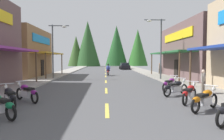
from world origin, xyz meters
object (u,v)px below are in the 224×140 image
at_px(motorcycle_parked_left_3, 10,97).
at_px(parked_car_curbside, 125,66).
at_px(motorcycle_parked_right_3, 189,93).
at_px(pedestrian_waiting, 159,68).
at_px(motorcycle_parked_right_4, 176,87).
at_px(motorcycle_parked_right_2, 205,99).
at_px(pedestrian_by_shop, 203,80).
at_px(motorcycle_parked_right_5, 170,84).
at_px(motorcycle_parked_left_4, 27,92).
at_px(streetlamp_left, 56,43).
at_px(streetlamp_right, 158,40).
at_px(rider_cruising_lead, 108,71).

bearing_deg(motorcycle_parked_left_3, parked_car_curbside, -50.79).
distance_m(motorcycle_parked_right_3, pedestrian_waiting, 18.45).
height_order(motorcycle_parked_right_4, parked_car_curbside, parked_car_curbside).
relative_size(motorcycle_parked_right_2, pedestrian_by_shop, 1.16).
distance_m(motorcycle_parked_right_2, pedestrian_by_shop, 3.94).
height_order(motorcycle_parked_right_5, motorcycle_parked_left_3, same).
relative_size(motorcycle_parked_right_5, motorcycle_parked_left_3, 0.89).
distance_m(motorcycle_parked_right_3, parked_car_curbside, 32.42).
xyz_separation_m(motorcycle_parked_right_2, parked_car_curbside, (-0.02, 33.90, 0.20)).
xyz_separation_m(motorcycle_parked_right_5, pedestrian_by_shop, (1.46, -1.62, 0.40)).
xyz_separation_m(motorcycle_parked_left_4, pedestrian_by_shop, (9.87, 1.49, 0.40)).
bearing_deg(pedestrian_by_shop, parked_car_curbside, 137.27).
distance_m(motorcycle_parked_right_2, motorcycle_parked_left_3, 8.52).
bearing_deg(streetlamp_left, motorcycle_parked_right_5, -40.56).
bearing_deg(motorcycle_parked_right_2, streetlamp_right, 48.31).
bearing_deg(motorcycle_parked_right_5, motorcycle_parked_left_4, 155.59).
bearing_deg(streetlamp_right, motorcycle_parked_right_2, -95.85).
distance_m(motorcycle_parked_left_3, rider_cruising_lead, 17.61).
distance_m(motorcycle_parked_left_4, rider_cruising_lead, 16.39).
bearing_deg(motorcycle_parked_right_2, motorcycle_parked_left_4, 130.19).
distance_m(motorcycle_parked_right_4, motorcycle_parked_left_4, 8.27).
height_order(motorcycle_parked_right_5, parked_car_curbside, parked_car_curbside).
bearing_deg(streetlamp_left, motorcycle_parked_left_3, -85.54).
relative_size(motorcycle_parked_right_5, pedestrian_waiting, 0.99).
bearing_deg(parked_car_curbside, pedestrian_waiting, -166.92).
distance_m(streetlamp_right, motorcycle_parked_left_4, 14.33).
relative_size(rider_cruising_lead, parked_car_curbside, 0.50).
bearing_deg(motorcycle_parked_right_2, pedestrian_waiting, 44.06).
xyz_separation_m(streetlamp_left, motorcycle_parked_right_4, (9.44, -10.04, -3.35)).
bearing_deg(pedestrian_by_shop, streetlamp_left, -177.60).
relative_size(motorcycle_parked_right_4, parked_car_curbside, 0.43).
bearing_deg(pedestrian_waiting, motorcycle_parked_left_3, 83.39).
height_order(motorcycle_parked_right_3, rider_cruising_lead, rider_cruising_lead).
height_order(motorcycle_parked_right_3, motorcycle_parked_left_3, same).
xyz_separation_m(motorcycle_parked_left_4, rider_cruising_lead, (4.39, 15.79, 0.17)).
xyz_separation_m(motorcycle_parked_left_3, motorcycle_parked_left_4, (0.30, 1.18, 0.00)).
height_order(motorcycle_parked_left_4, pedestrian_by_shop, pedestrian_by_shop).
height_order(motorcycle_parked_left_3, rider_cruising_lead, rider_cruising_lead).
xyz_separation_m(streetlamp_right, motorcycle_parked_right_5, (-1.01, -7.07, -3.60)).
xyz_separation_m(motorcycle_parked_right_4, motorcycle_parked_left_3, (-8.46, -2.55, 0.00)).
bearing_deg(parked_car_curbside, motorcycle_parked_right_3, 179.32).
bearing_deg(streetlamp_left, motorcycle_parked_left_4, -83.58).
bearing_deg(rider_cruising_lead, motorcycle_parked_left_3, 168.58).
height_order(motorcycle_parked_right_3, motorcycle_parked_left_4, same).
distance_m(motorcycle_parked_left_3, parked_car_curbside, 34.11).
height_order(streetlamp_right, motorcycle_parked_right_5, streetlamp_right).
xyz_separation_m(motorcycle_parked_right_3, rider_cruising_lead, (-3.77, 16.34, 0.17)).
xyz_separation_m(streetlamp_right, rider_cruising_lead, (-5.03, 5.62, -3.43)).
bearing_deg(pedestrian_waiting, motorcycle_parked_right_5, 103.28).
distance_m(motorcycle_parked_left_4, pedestrian_waiting, 21.09).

